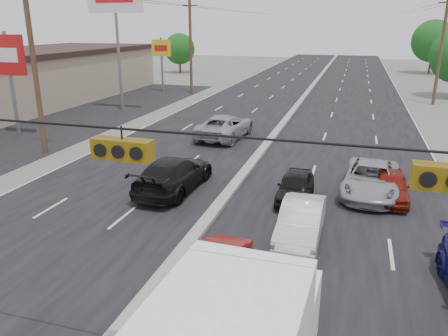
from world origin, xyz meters
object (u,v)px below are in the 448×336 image
(queue_car_c, at_px, (371,179))
(queue_car_e, at_px, (390,186))
(pole_sign_far, at_px, (161,52))
(queue_car_a, at_px, (296,187))
(utility_pole_left_c, at_px, (191,46))
(queue_car_b, at_px, (301,222))
(tree_left_far, at_px, (180,49))
(oncoming_near, at_px, (174,174))
(utility_pole_left_b, at_px, (34,67))
(pole_sign_billboard, at_px, (115,6))
(pole_sign_mid, at_px, (8,61))
(red_sedan, at_px, (213,272))
(oncoming_far, at_px, (225,127))
(utility_pole_right_c, at_px, (441,50))
(tree_right_far, at_px, (433,41))

(queue_car_c, distance_m, queue_car_e, 0.92)
(pole_sign_far, xyz_separation_m, queue_car_a, (19.00, -28.13, -3.78))
(utility_pole_left_c, bearing_deg, queue_car_b, -63.00)
(tree_left_far, height_order, oncoming_near, tree_left_far)
(utility_pole_left_b, distance_m, pole_sign_billboard, 13.68)
(pole_sign_mid, relative_size, pole_sign_far, 1.17)
(utility_pole_left_c, distance_m, queue_car_a, 32.42)
(pole_sign_billboard, bearing_deg, red_sedan, -55.77)
(queue_car_b, bearing_deg, oncoming_far, 117.29)
(pole_sign_billboard, bearing_deg, pole_sign_mid, -104.04)
(utility_pole_right_c, bearing_deg, red_sedan, -106.87)
(pole_sign_mid, relative_size, pole_sign_billboard, 0.64)
(pole_sign_billboard, height_order, pole_sign_far, pole_sign_billboard)
(utility_pole_left_b, height_order, pole_sign_billboard, pole_sign_billboard)
(queue_car_e, bearing_deg, queue_car_a, -161.14)
(utility_pole_left_c, xyz_separation_m, oncoming_far, (9.35, -18.34, -4.31))
(queue_car_b, bearing_deg, pole_sign_far, 122.10)
(queue_car_a, bearing_deg, queue_car_c, 26.83)
(tree_right_far, distance_m, queue_car_b, 63.13)
(pole_sign_mid, distance_m, red_sedan, 23.61)
(utility_pole_left_c, distance_m, pole_sign_far, 3.57)
(oncoming_near, bearing_deg, pole_sign_far, -62.64)
(utility_pole_left_b, bearing_deg, queue_car_c, -4.39)
(pole_sign_mid, bearing_deg, pole_sign_far, 87.40)
(pole_sign_mid, height_order, red_sedan, pole_sign_mid)
(tree_left_far, relative_size, red_sedan, 1.65)
(red_sedan, bearing_deg, pole_sign_far, 120.23)
(queue_car_c, bearing_deg, queue_car_a, -147.91)
(utility_pole_left_b, relative_size, queue_car_a, 2.71)
(queue_car_b, xyz_separation_m, queue_car_c, (2.50, 5.34, 0.03))
(tree_left_far, distance_m, queue_car_a, 54.32)
(utility_pole_right_c, xyz_separation_m, oncoming_near, (-15.11, -28.51, -4.32))
(utility_pole_right_c, bearing_deg, pole_sign_mid, -143.29)
(tree_right_far, bearing_deg, pole_sign_mid, -122.40)
(tree_left_far, distance_m, queue_car_c, 54.40)
(pole_sign_billboard, bearing_deg, oncoming_far, -29.17)
(utility_pole_right_c, relative_size, queue_car_a, 2.71)
(pole_sign_mid, height_order, pole_sign_far, pole_sign_mid)
(tree_left_far, xyz_separation_m, queue_car_c, (28.19, -46.43, -3.00))
(pole_sign_billboard, bearing_deg, utility_pole_right_c, 23.96)
(utility_pole_left_b, xyz_separation_m, pole_sign_far, (-3.50, 25.00, -0.70))
(utility_pole_left_c, height_order, queue_car_c, utility_pole_left_c)
(utility_pole_left_c, bearing_deg, utility_pole_left_b, -90.00)
(pole_sign_far, xyz_separation_m, tree_left_far, (-6.00, 20.00, -0.69))
(queue_car_c, bearing_deg, red_sedan, -111.78)
(queue_car_a, distance_m, queue_car_e, 4.20)
(utility_pole_left_c, bearing_deg, oncoming_far, -62.98)
(oncoming_near, bearing_deg, tree_right_far, -105.44)
(pole_sign_far, height_order, queue_car_b, pole_sign_far)
(tree_right_far, bearing_deg, oncoming_far, -111.61)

